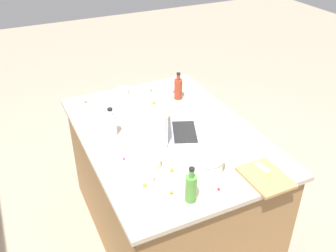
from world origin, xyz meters
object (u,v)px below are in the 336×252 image
(bottle_soy, at_px, (178,88))
(ramekin_medium, at_px, (148,179))
(bottle_olive, at_px, (191,188))
(cutting_board, at_px, (266,177))
(bottle_vinegar, at_px, (111,124))
(ramekin_small, at_px, (123,90))
(ramekin_wide, at_px, (152,162))
(mixing_bowl_large, at_px, (204,162))
(laptop, at_px, (177,129))
(butter_stick_left, at_px, (262,170))

(bottle_soy, relative_size, ramekin_medium, 2.89)
(bottle_olive, bearing_deg, cutting_board, -93.53)
(bottle_vinegar, distance_m, bottle_olive, 0.81)
(ramekin_small, bearing_deg, bottle_soy, -128.09)
(cutting_board, xyz_separation_m, ramekin_medium, (0.26, 0.62, 0.01))
(ramekin_small, relative_size, ramekin_wide, 0.81)
(mixing_bowl_large, bearing_deg, cutting_board, -128.97)
(laptop, height_order, ramekin_medium, laptop)
(laptop, xyz_separation_m, ramekin_wide, (-0.24, 0.29, -0.02))
(ramekin_wide, bearing_deg, laptop, -50.06)
(butter_stick_left, distance_m, ramekin_medium, 0.66)
(bottle_vinegar, bearing_deg, butter_stick_left, -140.06)
(butter_stick_left, bearing_deg, laptop, 22.90)
(laptop, xyz_separation_m, butter_stick_left, (-0.59, -0.25, -0.01))
(mixing_bowl_large, height_order, bottle_vinegar, bottle_vinegar)
(bottle_soy, bearing_deg, cutting_board, -179.45)
(ramekin_small, bearing_deg, bottle_olive, 175.67)
(bottle_olive, relative_size, bottle_soy, 0.98)
(laptop, xyz_separation_m, bottle_soy, (0.46, -0.24, 0.04))
(ramekin_small, bearing_deg, laptop, -170.82)
(bottle_vinegar, xyz_separation_m, bottle_olive, (-0.79, -0.18, 0.00))
(bottle_vinegar, distance_m, ramekin_wide, 0.45)
(ramekin_small, height_order, ramekin_wide, ramekin_wide)
(bottle_olive, bearing_deg, ramekin_medium, 32.01)
(ramekin_medium, bearing_deg, ramekin_small, -12.67)
(laptop, distance_m, ramekin_medium, 0.52)
(bottle_olive, relative_size, ramekin_wide, 1.96)
(bottle_olive, bearing_deg, laptop, -20.34)
(bottle_olive, height_order, butter_stick_left, bottle_olive)
(bottle_olive, relative_size, ramekin_small, 2.43)
(laptop, xyz_separation_m, ramekin_small, (0.75, 0.12, -0.02))
(laptop, xyz_separation_m, cutting_board, (-0.63, -0.25, -0.04))
(laptop, distance_m, ramekin_small, 0.76)
(bottle_olive, xyz_separation_m, ramekin_medium, (0.24, 0.15, -0.07))
(cutting_board, height_order, butter_stick_left, butter_stick_left)
(mixing_bowl_large, bearing_deg, butter_stick_left, -123.78)
(ramekin_medium, bearing_deg, cutting_board, -113.16)
(butter_stick_left, bearing_deg, ramekin_small, 15.48)
(ramekin_small, relative_size, ramekin_medium, 1.16)
(mixing_bowl_large, xyz_separation_m, ramekin_small, (1.15, 0.09, -0.03))
(laptop, relative_size, bottle_vinegar, 1.82)
(laptop, relative_size, bottle_soy, 1.69)
(bottle_vinegar, height_order, ramekin_small, bottle_vinegar)
(ramekin_small, bearing_deg, butter_stick_left, -164.52)
(ramekin_medium, distance_m, ramekin_wide, 0.14)
(ramekin_medium, bearing_deg, butter_stick_left, -110.07)
(cutting_board, bearing_deg, ramekin_wide, 54.67)
(bottle_vinegar, bearing_deg, bottle_soy, -66.46)
(laptop, bearing_deg, bottle_olive, 159.66)
(laptop, distance_m, bottle_vinegar, 0.44)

